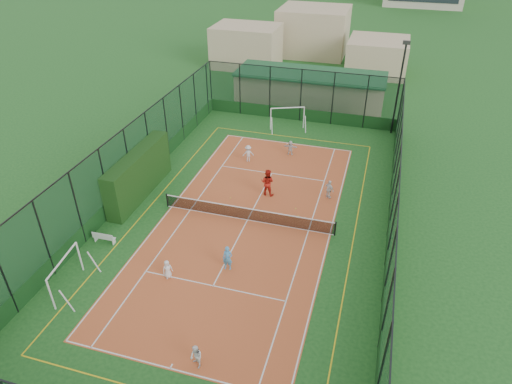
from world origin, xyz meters
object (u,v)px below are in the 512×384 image
Objects in this scene: futsal_goal_near at (66,275)px; child_far_left at (248,153)px; white_bench at (104,237)px; clubhouse at (310,87)px; futsal_goal_far at (287,118)px; child_near_right at (196,357)px; child_near_left at (167,269)px; floodlight_ne at (398,89)px; child_near_mid at (228,258)px; child_far_right at (329,189)px; coach at (267,182)px; child_far_back at (290,148)px.

child_far_left is (5.12, 16.55, -0.29)m from futsal_goal_near.
futsal_goal_near is (0.34, -4.07, 0.61)m from white_bench.
clubhouse reaches higher than futsal_goal_far.
futsal_goal_far is 26.29m from child_near_right.
child_near_left is 0.82× the size of child_far_left.
clubhouse is at bearing -121.52° from child_far_left.
floodlight_ne is at bearing -39.21° from futsal_goal_near.
child_near_right is (0.80, -6.57, -0.13)m from child_near_mid.
child_far_right reaches higher than child_near_left.
child_near_right is at bearing 110.64° from child_far_right.
futsal_goal_near is 5.34m from child_near_left.
coach is at bearing 28.03° from child_near_left.
futsal_goal_far reaches higher than coach.
futsal_goal_far reaches higher than futsal_goal_near.
futsal_goal_far is 5.13m from child_far_back.
child_near_mid is (8.12, -0.14, 0.38)m from white_bench.
white_bench is at bearing 58.03° from child_far_back.
futsal_goal_far reaches higher than child_near_right.
clubhouse is 26.85m from child_near_mid.
child_far_right is at bearing 33.98° from white_bench.
child_near_mid reaches higher than child_far_back.
child_far_left is at bearing 95.14° from child_near_mid.
child_near_right is (3.79, -4.97, 0.06)m from child_near_left.
child_near_left is 0.75× the size of child_near_mid.
child_near_mid is at bearing -70.07° from futsal_goal_near.
futsal_goal_near is 20.36m from child_far_back.
child_near_left is (-1.93, -21.25, -0.44)m from futsal_goal_far.
child_near_right is at bearing -97.13° from child_near_left.
clubhouse is 33.44m from child_near_right.
futsal_goal_far is 11.95m from child_far_right.
clubhouse is 11.87× the size of child_near_right.
futsal_goal_far is at bearing -22.78° from futsal_goal_near.
futsal_goal_near is 2.69× the size of child_near_left.
child_far_left is 0.70× the size of coach.
child_far_left reaches higher than child_far_right.
futsal_goal_near is at bearing 50.62° from child_far_left.
clubhouse is 13.09× the size of child_near_left.
child_near_left is at bearing -158.58° from child_near_mid.
futsal_goal_far is at bearing 86.31° from child_near_mid.
floodlight_ne is 0.54× the size of clubhouse.
child_near_left is 16.68m from child_far_back.
child_near_left is at bearing 66.49° from child_far_left.
coach is (-4.32, -0.77, 0.31)m from child_far_right.
floodlight_ne is 30.19m from futsal_goal_near.
child_far_left is 5.16m from coach.
futsal_goal_near is at bearing -128.56° from futsal_goal_far.
clubhouse is at bearing -20.50° from futsal_goal_near.
child_near_right is at bearing 89.38° from child_far_back.
coach is (8.23, 8.13, 0.62)m from white_bench.
coach is at bearing -39.78° from futsal_goal_near.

